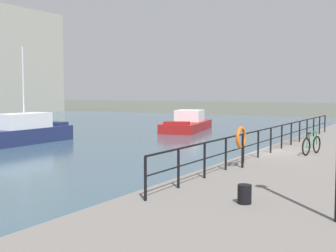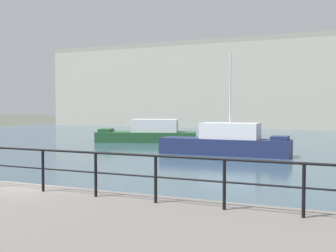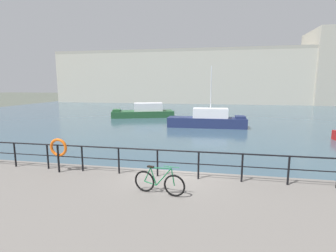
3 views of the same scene
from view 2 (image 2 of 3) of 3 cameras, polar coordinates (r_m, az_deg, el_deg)
ground_plane at (r=12.85m, az=-18.08°, el=-10.83°), size 240.00×240.00×0.00m
water_basin at (r=40.45m, az=11.98°, el=-1.68°), size 80.00×60.00×0.01m
moored_small_launch at (r=26.42m, az=7.80°, el=-2.17°), size 8.02×1.99×6.21m
moored_red_daysailer at (r=36.06m, az=-2.63°, el=-0.98°), size 8.71×5.17×1.91m
quay_railing at (r=11.79m, az=-19.29°, el=-4.41°), size 20.63×0.07×1.08m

